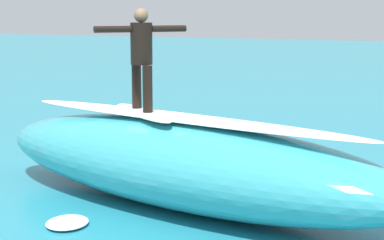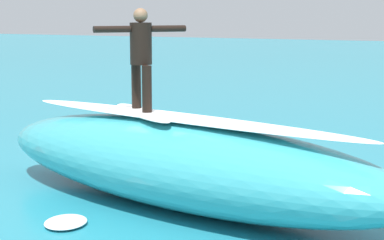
{
  "view_description": "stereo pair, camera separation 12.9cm",
  "coord_description": "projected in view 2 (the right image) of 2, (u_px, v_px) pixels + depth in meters",
  "views": [
    {
      "loc": [
        -5.15,
        10.82,
        3.13
      ],
      "look_at": [
        -0.32,
        0.41,
        1.19
      ],
      "focal_mm": 60.41,
      "sensor_mm": 36.0,
      "label": 1
    },
    {
      "loc": [
        -5.26,
        10.76,
        3.13
      ],
      "look_at": [
        -0.32,
        0.41,
        1.19
      ],
      "focal_mm": 60.41,
      "sensor_mm": 36.0,
      "label": 2
    }
  ],
  "objects": [
    {
      "name": "foam_patch_mid",
      "position": [
        66.0,
        222.0,
        9.54
      ],
      "size": [
        0.8,
        0.87,
        0.1
      ],
      "primitive_type": "ellipsoid",
      "rotation": [
        0.0,
        0.0,
        1.86
      ],
      "color": "white",
      "rests_on": "ground_plane"
    },
    {
      "name": "wave_foam_lip",
      "position": [
        181.0,
        118.0,
        10.3
      ],
      "size": [
        6.73,
        2.15,
        0.08
      ],
      "primitive_type": "ellipsoid",
      "rotation": [
        0.0,
        0.0,
        -0.21
      ],
      "color": "white",
      "rests_on": "wave_crest"
    },
    {
      "name": "wave_crest",
      "position": [
        181.0,
        163.0,
        10.42
      ],
      "size": [
        8.18,
        3.77,
        1.41
      ],
      "primitive_type": "ellipsoid",
      "rotation": [
        0.0,
        0.0,
        -0.21
      ],
      "color": "teal",
      "rests_on": "ground_plane"
    },
    {
      "name": "surfer_paddling",
      "position": [
        235.0,
        164.0,
        12.46
      ],
      "size": [
        0.9,
        1.68,
        0.32
      ],
      "rotation": [
        0.0,
        0.0,
        -1.16
      ],
      "color": "black",
      "rests_on": "surfboard_paddling"
    },
    {
      "name": "ground_plane",
      "position": [
        186.0,
        177.0,
        12.33
      ],
      "size": [
        120.0,
        120.0,
        0.0
      ],
      "primitive_type": "plane",
      "color": "teal"
    },
    {
      "name": "foam_patch_near",
      "position": [
        159.0,
        149.0,
        14.41
      ],
      "size": [
        0.71,
        0.67,
        0.17
      ],
      "primitive_type": "ellipsoid",
      "rotation": [
        0.0,
        0.0,
        2.49
      ],
      "color": "white",
      "rests_on": "ground_plane"
    },
    {
      "name": "surfer_riding",
      "position": [
        141.0,
        51.0,
        10.63
      ],
      "size": [
        1.1,
        1.29,
        1.68
      ],
      "rotation": [
        0.0,
        0.0,
        -0.69
      ],
      "color": "black",
      "rests_on": "surfboard_riding"
    },
    {
      "name": "surfboard_riding",
      "position": [
        142.0,
        113.0,
        10.8
      ],
      "size": [
        2.03,
        1.79,
        0.09
      ],
      "primitive_type": "ellipsoid",
      "rotation": [
        0.0,
        0.0,
        -0.69
      ],
      "color": "silver",
      "rests_on": "wave_crest"
    },
    {
      "name": "surfboard_paddling",
      "position": [
        235.0,
        171.0,
        12.62
      ],
      "size": [
        1.3,
        2.13,
        0.07
      ],
      "primitive_type": "ellipsoid",
      "rotation": [
        0.0,
        0.0,
        -1.16
      ],
      "color": "#E0563D",
      "rests_on": "ground_plane"
    }
  ]
}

